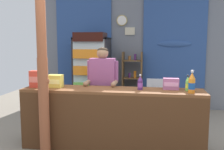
{
  "coord_description": "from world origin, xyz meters",
  "views": [
    {
      "loc": [
        0.58,
        -3.14,
        1.61
      ],
      "look_at": [
        -0.08,
        0.93,
        1.07
      ],
      "focal_mm": 40.38,
      "sensor_mm": 36.0,
      "label": 1
    }
  ],
  "objects_px": {
    "plastic_lawn_chair": "(157,95)",
    "soda_bottle_lime_soda": "(188,84)",
    "snack_box_wafer": "(171,84)",
    "shopkeeper": "(103,81)",
    "snack_box_instant_noodle": "(55,81)",
    "soda_bottle_orange_soda": "(192,83)",
    "timber_post": "(42,62)",
    "stall_counter": "(111,114)",
    "soda_bottle_grape_soda": "(140,83)",
    "snack_box_crackers": "(36,79)",
    "drink_fridge": "(92,68)",
    "bottle_shelf_rack": "(132,80)"
  },
  "relations": [
    {
      "from": "shopkeeper",
      "to": "snack_box_crackers",
      "type": "distance_m",
      "value": 1.07
    },
    {
      "from": "snack_box_instant_noodle",
      "to": "timber_post",
      "type": "bearing_deg",
      "value": -95.28
    },
    {
      "from": "timber_post",
      "to": "soda_bottle_lime_soda",
      "type": "xyz_separation_m",
      "value": [
        2.02,
        0.41,
        -0.32
      ]
    },
    {
      "from": "soda_bottle_orange_soda",
      "to": "soda_bottle_lime_soda",
      "type": "height_order",
      "value": "soda_bottle_orange_soda"
    },
    {
      "from": "bottle_shelf_rack",
      "to": "snack_box_crackers",
      "type": "distance_m",
      "value": 2.7
    },
    {
      "from": "soda_bottle_orange_soda",
      "to": "stall_counter",
      "type": "bearing_deg",
      "value": 179.17
    },
    {
      "from": "plastic_lawn_chair",
      "to": "snack_box_wafer",
      "type": "height_order",
      "value": "snack_box_wafer"
    },
    {
      "from": "drink_fridge",
      "to": "shopkeeper",
      "type": "bearing_deg",
      "value": -69.81
    },
    {
      "from": "shopkeeper",
      "to": "soda_bottle_lime_soda",
      "type": "relative_size",
      "value": 6.63
    },
    {
      "from": "timber_post",
      "to": "drink_fridge",
      "type": "bearing_deg",
      "value": 87.1
    },
    {
      "from": "timber_post",
      "to": "soda_bottle_lime_soda",
      "type": "bearing_deg",
      "value": 11.47
    },
    {
      "from": "shopkeeper",
      "to": "soda_bottle_orange_soda",
      "type": "relative_size",
      "value": 4.81
    },
    {
      "from": "bottle_shelf_rack",
      "to": "plastic_lawn_chair",
      "type": "bearing_deg",
      "value": -46.4
    },
    {
      "from": "soda_bottle_orange_soda",
      "to": "snack_box_crackers",
      "type": "distance_m",
      "value": 2.31
    },
    {
      "from": "timber_post",
      "to": "drink_fridge",
      "type": "relative_size",
      "value": 1.53
    },
    {
      "from": "bottle_shelf_rack",
      "to": "snack_box_wafer",
      "type": "distance_m",
      "value": 2.33
    },
    {
      "from": "snack_box_wafer",
      "to": "snack_box_instant_noodle",
      "type": "distance_m",
      "value": 1.76
    },
    {
      "from": "timber_post",
      "to": "soda_bottle_grape_soda",
      "type": "relative_size",
      "value": 12.23
    },
    {
      "from": "bottle_shelf_rack",
      "to": "soda_bottle_lime_soda",
      "type": "relative_size",
      "value": 6.02
    },
    {
      "from": "bottle_shelf_rack",
      "to": "soda_bottle_lime_soda",
      "type": "distance_m",
      "value": 2.48
    },
    {
      "from": "plastic_lawn_chair",
      "to": "soda_bottle_orange_soda",
      "type": "bearing_deg",
      "value": -76.43
    },
    {
      "from": "bottle_shelf_rack",
      "to": "soda_bottle_lime_soda",
      "type": "xyz_separation_m",
      "value": [
        0.98,
        -2.26,
        0.3
      ]
    },
    {
      "from": "timber_post",
      "to": "bottle_shelf_rack",
      "type": "xyz_separation_m",
      "value": [
        1.04,
        2.67,
        -0.62
      ]
    },
    {
      "from": "plastic_lawn_chair",
      "to": "soda_bottle_lime_soda",
      "type": "xyz_separation_m",
      "value": [
        0.41,
        -1.66,
        0.52
      ]
    },
    {
      "from": "soda_bottle_grape_soda",
      "to": "snack_box_wafer",
      "type": "relative_size",
      "value": 1.0
    },
    {
      "from": "soda_bottle_grape_soda",
      "to": "snack_box_wafer",
      "type": "height_order",
      "value": "soda_bottle_grape_soda"
    },
    {
      "from": "timber_post",
      "to": "soda_bottle_grape_soda",
      "type": "distance_m",
      "value": 1.43
    },
    {
      "from": "timber_post",
      "to": "snack_box_wafer",
      "type": "bearing_deg",
      "value": 15.14
    },
    {
      "from": "soda_bottle_lime_soda",
      "to": "soda_bottle_grape_soda",
      "type": "bearing_deg",
      "value": -177.22
    },
    {
      "from": "timber_post",
      "to": "shopkeeper",
      "type": "relative_size",
      "value": 1.83
    },
    {
      "from": "soda_bottle_orange_soda",
      "to": "snack_box_instant_noodle",
      "type": "distance_m",
      "value": 2.02
    },
    {
      "from": "stall_counter",
      "to": "soda_bottle_grape_soda",
      "type": "xyz_separation_m",
      "value": [
        0.42,
        0.11,
        0.46
      ]
    },
    {
      "from": "timber_post",
      "to": "snack_box_instant_noodle",
      "type": "xyz_separation_m",
      "value": [
        0.03,
        0.37,
        -0.32
      ]
    },
    {
      "from": "stall_counter",
      "to": "drink_fridge",
      "type": "relative_size",
      "value": 1.48
    },
    {
      "from": "drink_fridge",
      "to": "snack_box_wafer",
      "type": "xyz_separation_m",
      "value": [
        1.67,
        -1.87,
        -0.01
      ]
    },
    {
      "from": "timber_post",
      "to": "soda_bottle_lime_soda",
      "type": "height_order",
      "value": "timber_post"
    },
    {
      "from": "soda_bottle_grape_soda",
      "to": "shopkeeper",
      "type": "bearing_deg",
      "value": 146.79
    },
    {
      "from": "bottle_shelf_rack",
      "to": "snack_box_wafer",
      "type": "height_order",
      "value": "bottle_shelf_rack"
    },
    {
      "from": "snack_box_wafer",
      "to": "stall_counter",
      "type": "bearing_deg",
      "value": -165.73
    },
    {
      "from": "stall_counter",
      "to": "soda_bottle_lime_soda",
      "type": "xyz_separation_m",
      "value": [
        1.09,
        0.15,
        0.46
      ]
    },
    {
      "from": "shopkeeper",
      "to": "snack_box_instant_noodle",
      "type": "relative_size",
      "value": 7.04
    },
    {
      "from": "timber_post",
      "to": "drink_fridge",
      "type": "distance_m",
      "value": 2.38
    },
    {
      "from": "drink_fridge",
      "to": "soda_bottle_orange_soda",
      "type": "relative_size",
      "value": 5.75
    },
    {
      "from": "shopkeeper",
      "to": "soda_bottle_orange_soda",
      "type": "xyz_separation_m",
      "value": [
        1.36,
        -0.55,
        0.09
      ]
    },
    {
      "from": "drink_fridge",
      "to": "snack_box_crackers",
      "type": "bearing_deg",
      "value": -100.72
    },
    {
      "from": "drink_fridge",
      "to": "plastic_lawn_chair",
      "type": "height_order",
      "value": "drink_fridge"
    },
    {
      "from": "soda_bottle_orange_soda",
      "to": "snack_box_wafer",
      "type": "distance_m",
      "value": 0.36
    },
    {
      "from": "soda_bottle_grape_soda",
      "to": "soda_bottle_lime_soda",
      "type": "bearing_deg",
      "value": 2.78
    },
    {
      "from": "stall_counter",
      "to": "plastic_lawn_chair",
      "type": "xyz_separation_m",
      "value": [
        0.69,
        1.8,
        -0.06
      ]
    },
    {
      "from": "soda_bottle_lime_soda",
      "to": "snack_box_wafer",
      "type": "bearing_deg",
      "value": 162.03
    }
  ]
}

